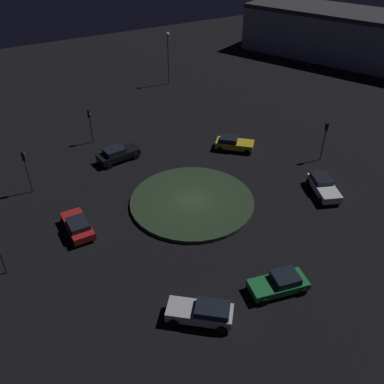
{
  "coord_description": "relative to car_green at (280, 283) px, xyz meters",
  "views": [
    {
      "loc": [
        27.24,
        -15.6,
        23.45
      ],
      "look_at": [
        0.0,
        0.0,
        1.24
      ],
      "focal_mm": 39.27,
      "sensor_mm": 36.0,
      "label": 1
    }
  ],
  "objects": [
    {
      "name": "ground_plane",
      "position": [
        -12.33,
        -0.21,
        -0.71
      ],
      "size": [
        119.16,
        119.16,
        0.0
      ],
      "primitive_type": "plane",
      "color": "black"
    },
    {
      "name": "roundabout_island",
      "position": [
        -12.33,
        -0.21,
        -0.54
      ],
      "size": [
        11.53,
        11.53,
        0.35
      ],
      "primitive_type": "cylinder",
      "color": "#263823",
      "rests_on": "ground_plane"
    },
    {
      "name": "car_green",
      "position": [
        0.0,
        0.0,
        0.0
      ],
      "size": [
        2.8,
        4.52,
        1.41
      ],
      "rotation": [
        0.0,
        0.0,
        -1.79
      ],
      "color": "#1E7238",
      "rests_on": "ground_plane"
    },
    {
      "name": "car_red",
      "position": [
        -13.51,
        -10.66,
        0.01
      ],
      "size": [
        4.16,
        2.03,
        1.35
      ],
      "rotation": [
        0.0,
        0.0,
        3.14
      ],
      "color": "red",
      "rests_on": "ground_plane"
    },
    {
      "name": "car_black",
      "position": [
        -22.97,
        -3.35,
        0.11
      ],
      "size": [
        2.53,
        4.67,
        1.58
      ],
      "rotation": [
        0.0,
        0.0,
        1.69
      ],
      "color": "black",
      "rests_on": "ground_plane"
    },
    {
      "name": "car_yellow",
      "position": [
        -18.84,
        8.88,
        0.05
      ],
      "size": [
        4.17,
        4.29,
        1.48
      ],
      "rotation": [
        0.0,
        0.0,
        0.82
      ],
      "color": "gold",
      "rests_on": "ground_plane"
    },
    {
      "name": "car_silver",
      "position": [
        -0.52,
        -6.2,
        0.08
      ],
      "size": [
        4.12,
        4.5,
        1.48
      ],
      "rotation": [
        0.0,
        0.0,
        4.03
      ],
      "color": "silver",
      "rests_on": "ground_plane"
    },
    {
      "name": "car_white",
      "position": [
        -7.53,
        11.54,
        0.03
      ],
      "size": [
        4.8,
        3.38,
        1.4
      ],
      "rotation": [
        0.0,
        0.0,
        -0.39
      ],
      "color": "white",
      "rests_on": "ground_plane"
    },
    {
      "name": "traffic_light_north",
      "position": [
        -12.25,
        15.77,
        2.38
      ],
      "size": [
        0.3,
        0.36,
        4.35
      ],
      "rotation": [
        0.0,
        0.0,
        -1.58
      ],
      "color": "#2D2D2D",
      "rests_on": "ground_plane"
    },
    {
      "name": "traffic_light_west",
      "position": [
        -28.26,
        -4.31,
        2.18
      ],
      "size": [
        0.38,
        0.35,
        4.07
      ],
      "rotation": [
        0.0,
        0.0,
        0.25
      ],
      "color": "#2D2D2D",
      "rests_on": "ground_plane"
    },
    {
      "name": "traffic_light_southwest",
      "position": [
        -21.58,
        -12.69,
        2.42
      ],
      "size": [
        0.37,
        0.39,
        4.42
      ],
      "rotation": [
        0.0,
        0.0,
        0.93
      ],
      "color": "#2D2D2D",
      "rests_on": "ground_plane"
    },
    {
      "name": "streetlamp_northwest",
      "position": [
        -40.46,
        11.88,
        4.54
      ],
      "size": [
        0.58,
        0.58,
        7.59
      ],
      "color": "#4C4C51",
      "rests_on": "ground_plane"
    },
    {
      "name": "store_building",
      "position": [
        -37.9,
        43.1,
        3.23
      ],
      "size": [
        32.59,
        22.56,
        7.88
      ],
      "rotation": [
        0.0,
        0.0,
        3.55
      ],
      "color": "#8C939E",
      "rests_on": "ground_plane"
    }
  ]
}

